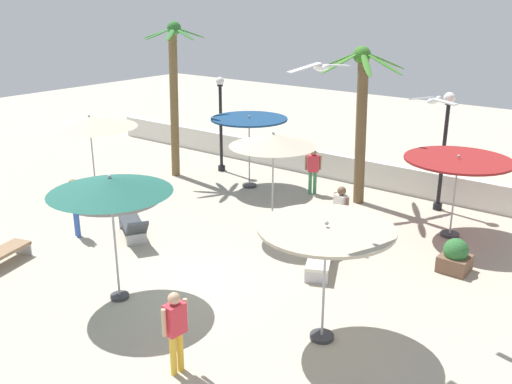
# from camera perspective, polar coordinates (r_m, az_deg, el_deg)

# --- Properties ---
(ground_plane) EXTENTS (56.00, 56.00, 0.00)m
(ground_plane) POSITION_cam_1_polar(r_m,az_deg,el_deg) (13.65, -8.81, -9.22)
(ground_plane) COLOR #B2A893
(boundary_wall) EXTENTS (25.20, 0.30, 0.93)m
(boundary_wall) POSITION_cam_1_polar(r_m,az_deg,el_deg) (20.73, 10.66, 1.98)
(boundary_wall) COLOR silver
(boundary_wall) RESTS_ON ground_plane
(patio_umbrella_0) EXTENTS (2.56, 2.56, 2.49)m
(patio_umbrella_0) POSITION_cam_1_polar(r_m,az_deg,el_deg) (10.65, 7.02, -4.23)
(patio_umbrella_0) COLOR #333338
(patio_umbrella_0) RESTS_ON ground_plane
(patio_umbrella_1) EXTENTS (2.43, 2.43, 2.94)m
(patio_umbrella_1) POSITION_cam_1_polar(r_m,az_deg,el_deg) (15.53, 1.72, 5.14)
(patio_umbrella_1) COLOR #333338
(patio_umbrella_1) RESTS_ON ground_plane
(patio_umbrella_2) EXTENTS (2.62, 2.62, 2.88)m
(patio_umbrella_2) POSITION_cam_1_polar(r_m,az_deg,el_deg) (12.30, -14.36, 0.60)
(patio_umbrella_2) COLOR #333338
(patio_umbrella_2) RESTS_ON ground_plane
(patio_umbrella_3) EXTENTS (2.88, 2.88, 2.37)m
(patio_umbrella_3) POSITION_cam_1_polar(r_m,az_deg,el_deg) (16.37, 19.52, 2.71)
(patio_umbrella_3) COLOR #333338
(patio_umbrella_3) RESTS_ON ground_plane
(patio_umbrella_4) EXTENTS (3.16, 3.16, 2.69)m
(patio_umbrella_4) POSITION_cam_1_polar(r_m,az_deg,el_deg) (19.85, -16.30, 6.71)
(patio_umbrella_4) COLOR #333338
(patio_umbrella_4) RESTS_ON ground_plane
(patio_umbrella_5) EXTENTS (2.63, 2.63, 2.56)m
(patio_umbrella_5) POSITION_cam_1_polar(r_m,az_deg,el_deg) (19.68, -0.69, 6.95)
(patio_umbrella_5) COLOR #333338
(patio_umbrella_5) RESTS_ON ground_plane
(palm_tree_1) EXTENTS (2.12, 2.20, 5.61)m
(palm_tree_1) POSITION_cam_1_polar(r_m,az_deg,el_deg) (20.97, -8.18, 10.70)
(palm_tree_1) COLOR brown
(palm_tree_1) RESTS_ON ground_plane
(palm_tree_2) EXTENTS (3.05, 2.91, 4.99)m
(palm_tree_2) POSITION_cam_1_polar(r_m,az_deg,el_deg) (18.28, 10.48, 8.31)
(palm_tree_2) COLOR brown
(palm_tree_2) RESTS_ON ground_plane
(lamp_post_0) EXTENTS (0.31, 0.31, 3.60)m
(lamp_post_0) POSITION_cam_1_polar(r_m,az_deg,el_deg) (21.71, -3.54, 7.22)
(lamp_post_0) COLOR black
(lamp_post_0) RESTS_ON ground_plane
(lamp_post_1) EXTENTS (0.34, 0.34, 3.71)m
(lamp_post_1) POSITION_cam_1_polar(r_m,az_deg,el_deg) (18.38, 18.31, 4.77)
(lamp_post_1) COLOR black
(lamp_post_1) RESTS_ON ground_plane
(lounge_chair_0) EXTENTS (1.30, 1.94, 0.84)m
(lounge_chair_0) POSITION_cam_1_polar(r_m,az_deg,el_deg) (14.28, 6.48, -6.06)
(lounge_chair_0) COLOR #B7B7BC
(lounge_chair_0) RESTS_ON ground_plane
(lounge_chair_1) EXTENTS (1.90, 1.44, 0.84)m
(lounge_chair_1) POSITION_cam_1_polar(r_m,az_deg,el_deg) (16.14, -12.13, -3.34)
(lounge_chair_1) COLOR #B7B7BC
(lounge_chair_1) RESTS_ON ground_plane
(guest_0) EXTENTS (0.27, 0.56, 1.60)m
(guest_0) POSITION_cam_1_polar(r_m,az_deg,el_deg) (10.30, -8.06, -13.03)
(guest_0) COLOR gold
(guest_0) RESTS_ON ground_plane
(guest_1) EXTENTS (0.53, 0.35, 1.68)m
(guest_1) POSITION_cam_1_polar(r_m,az_deg,el_deg) (16.52, -17.66, -0.96)
(guest_1) COLOR #3359B2
(guest_1) RESTS_ON ground_plane
(guest_2) EXTENTS (0.45, 0.41, 1.58)m
(guest_2) POSITION_cam_1_polar(r_m,az_deg,el_deg) (19.35, 5.72, 2.49)
(guest_2) COLOR #3F8C59
(guest_2) RESTS_ON ground_plane
(guest_3) EXTENTS (0.53, 0.35, 1.70)m
(guest_3) POSITION_cam_1_polar(r_m,az_deg,el_deg) (15.26, 8.46, -1.84)
(guest_3) COLOR silver
(guest_3) RESTS_ON ground_plane
(seagull_0) EXTENTS (0.53, 1.32, 0.15)m
(seagull_0) POSITION_cam_1_polar(r_m,az_deg,el_deg) (10.02, 6.46, 12.28)
(seagull_0) COLOR white
(seagull_1) EXTENTS (0.99, 0.41, 0.14)m
(seagull_1) POSITION_cam_1_polar(r_m,az_deg,el_deg) (11.16, 17.31, 8.73)
(seagull_1) COLOR white
(planter) EXTENTS (0.70, 0.70, 0.85)m
(planter) POSITION_cam_1_polar(r_m,az_deg,el_deg) (14.82, 19.27, -6.11)
(planter) COLOR brown
(planter) RESTS_ON ground_plane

